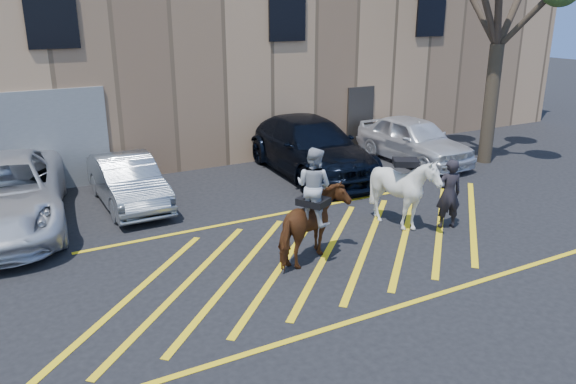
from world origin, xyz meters
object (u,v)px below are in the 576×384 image
car_silver_sedan (128,181)px  saddled_white (404,191)px  handler (449,194)px  mounted_bay (313,217)px  car_blue_suv (310,147)px  car_white_suv (413,140)px  car_white_pickup (0,195)px

car_silver_sedan → saddled_white: saddled_white is taller
handler → mounted_bay: (-3.69, -0.08, 0.14)m
mounted_bay → saddled_white: size_ratio=1.12×
car_blue_suv → handler: size_ratio=3.50×
car_blue_suv → car_white_suv: 3.71m
car_white_suv → car_blue_suv: bearing=171.8°
saddled_white → car_white_pickup: bearing=151.6°
handler → saddled_white: size_ratio=0.78×
handler → mounted_bay: bearing=18.9°
car_white_pickup → car_silver_sedan: 2.96m
car_silver_sedan → car_blue_suv: 5.63m
mounted_bay → handler: bearing=1.2°
saddled_white → handler: bearing=-28.2°
car_white_suv → handler: bearing=-123.7°
car_blue_suv → mounted_bay: 6.32m
car_white_pickup → car_white_suv: car_white_pickup is taller
car_silver_sedan → car_white_pickup: bearing=-175.9°
car_blue_suv → saddled_white: size_ratio=2.72×
car_white_suv → handler: (-3.18, -4.90, 0.07)m
car_silver_sedan → mounted_bay: 5.75m
car_white_pickup → car_blue_suv: (8.56, 0.49, 0.01)m
car_white_suv → handler: size_ratio=2.68×
car_white_pickup → car_blue_suv: bearing=10.8°
car_blue_suv → car_silver_sedan: bearing=-173.7°
car_silver_sedan → car_white_suv: (9.30, -0.22, 0.11)m
mounted_bay → car_white_pickup: bearing=137.2°
car_white_suv → mounted_bay: size_ratio=1.86×
car_white_pickup → car_silver_sedan: car_white_pickup is taller
car_white_suv → mounted_bay: mounted_bay is taller
handler → saddled_white: saddled_white is taller
car_silver_sedan → handler: 7.98m
mounted_bay → car_blue_suv: bearing=59.7°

